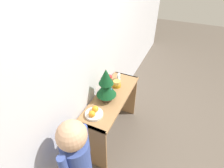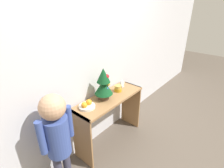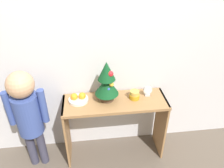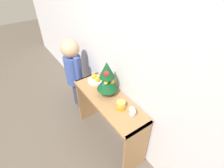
# 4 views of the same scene
# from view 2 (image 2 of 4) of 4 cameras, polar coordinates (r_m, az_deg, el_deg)

# --- Properties ---
(ground_plane) EXTENTS (12.00, 12.00, 0.00)m
(ground_plane) POSITION_cam_2_polar(r_m,az_deg,el_deg) (2.72, 2.51, -19.36)
(ground_plane) COLOR brown
(back_wall) EXTENTS (7.00, 0.05, 2.50)m
(back_wall) POSITION_cam_2_polar(r_m,az_deg,el_deg) (2.29, -5.26, 8.58)
(back_wall) COLOR silver
(back_wall) RESTS_ON ground_plane
(console_table) EXTENTS (1.06, 0.37, 0.75)m
(console_table) POSITION_cam_2_polar(r_m,az_deg,el_deg) (2.45, -0.73, -7.96)
(console_table) COLOR olive
(console_table) RESTS_ON ground_plane
(mini_tree) EXTENTS (0.24, 0.24, 0.43)m
(mini_tree) POSITION_cam_2_polar(r_m,az_deg,el_deg) (2.22, -2.77, 0.06)
(mini_tree) COLOR #4C3828
(mini_tree) RESTS_ON console_table
(fruit_bowl) EXTENTS (0.20, 0.20, 0.09)m
(fruit_bowl) POSITION_cam_2_polar(r_m,az_deg,el_deg) (2.14, -8.22, -6.91)
(fruit_bowl) COLOR silver
(fruit_bowl) RESTS_ON console_table
(singing_bowl) EXTENTS (0.11, 0.11, 0.09)m
(singing_bowl) POSITION_cam_2_polar(r_m,az_deg,el_deg) (2.48, 1.97, -1.48)
(singing_bowl) COLOR #B78419
(singing_bowl) RESTS_ON console_table
(desk_clock) EXTENTS (0.09, 0.04, 0.11)m
(desk_clock) POSITION_cam_2_polar(r_m,az_deg,el_deg) (2.60, 3.39, 0.12)
(desk_clock) COLOR #B2B2B7
(desk_clock) RESTS_ON console_table
(child_figure) EXTENTS (0.39, 0.25, 1.16)m
(child_figure) POSITION_cam_2_polar(r_m,az_deg,el_deg) (1.87, -17.60, -14.81)
(child_figure) COLOR #38384C
(child_figure) RESTS_ON ground_plane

